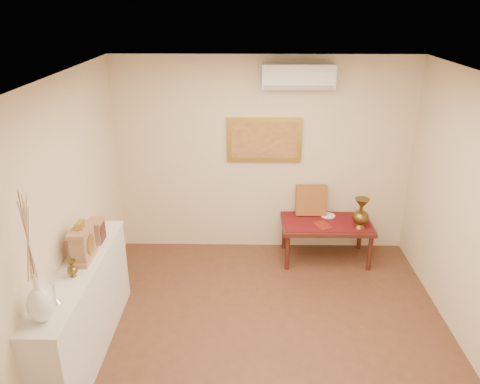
{
  "coord_description": "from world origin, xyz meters",
  "views": [
    {
      "loc": [
        -0.22,
        -3.79,
        3.34
      ],
      "look_at": [
        -0.31,
        1.15,
        1.29
      ],
      "focal_mm": 35.0,
      "sensor_mm": 36.0,
      "label": 1
    }
  ],
  "objects_px": {
    "display_ledge": "(84,310)",
    "brass_urn_tall": "(361,210)",
    "low_table": "(326,227)",
    "wooden_chest": "(96,231)",
    "mantel_clock": "(83,244)",
    "white_vase": "(32,261)"
  },
  "relations": [
    {
      "from": "brass_urn_tall",
      "to": "display_ledge",
      "type": "distance_m",
      "value": 3.55
    },
    {
      "from": "white_vase",
      "to": "low_table",
      "type": "bearing_deg",
      "value": 44.86
    },
    {
      "from": "white_vase",
      "to": "low_table",
      "type": "height_order",
      "value": "white_vase"
    },
    {
      "from": "brass_urn_tall",
      "to": "display_ledge",
      "type": "height_order",
      "value": "brass_urn_tall"
    },
    {
      "from": "display_ledge",
      "to": "brass_urn_tall",
      "type": "bearing_deg",
      "value": 29.42
    },
    {
      "from": "display_ledge",
      "to": "low_table",
      "type": "xyz_separation_m",
      "value": [
        2.67,
        1.88,
        -0.01
      ]
    },
    {
      "from": "mantel_clock",
      "to": "wooden_chest",
      "type": "distance_m",
      "value": 0.37
    },
    {
      "from": "display_ledge",
      "to": "wooden_chest",
      "type": "xyz_separation_m",
      "value": [
        0.03,
        0.52,
        0.61
      ]
    },
    {
      "from": "mantel_clock",
      "to": "low_table",
      "type": "height_order",
      "value": "mantel_clock"
    },
    {
      "from": "white_vase",
      "to": "brass_urn_tall",
      "type": "height_order",
      "value": "white_vase"
    },
    {
      "from": "mantel_clock",
      "to": "wooden_chest",
      "type": "height_order",
      "value": "mantel_clock"
    },
    {
      "from": "mantel_clock",
      "to": "wooden_chest",
      "type": "bearing_deg",
      "value": 89.12
    },
    {
      "from": "display_ledge",
      "to": "mantel_clock",
      "type": "distance_m",
      "value": 0.68
    },
    {
      "from": "white_vase",
      "to": "wooden_chest",
      "type": "distance_m",
      "value": 1.37
    },
    {
      "from": "white_vase",
      "to": "mantel_clock",
      "type": "distance_m",
      "value": 1.01
    },
    {
      "from": "wooden_chest",
      "to": "white_vase",
      "type": "bearing_deg",
      "value": -91.46
    },
    {
      "from": "white_vase",
      "to": "wooden_chest",
      "type": "relative_size",
      "value": 4.49
    },
    {
      "from": "mantel_clock",
      "to": "wooden_chest",
      "type": "relative_size",
      "value": 1.68
    },
    {
      "from": "wooden_chest",
      "to": "brass_urn_tall",
      "type": "bearing_deg",
      "value": 21.77
    },
    {
      "from": "mantel_clock",
      "to": "white_vase",
      "type": "bearing_deg",
      "value": -91.69
    },
    {
      "from": "display_ledge",
      "to": "low_table",
      "type": "relative_size",
      "value": 1.68
    },
    {
      "from": "display_ledge",
      "to": "wooden_chest",
      "type": "height_order",
      "value": "wooden_chest"
    }
  ]
}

